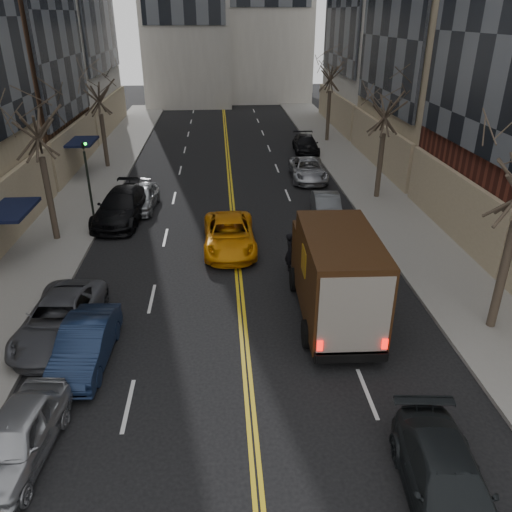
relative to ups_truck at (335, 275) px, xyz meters
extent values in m
cube|color=slate|center=(-12.32, 14.85, -1.70)|extent=(4.00, 66.00, 0.15)
cube|color=slate|center=(5.68, 14.85, -1.70)|extent=(4.00, 66.00, 0.15)
cube|color=black|center=(-13.32, 5.85, 0.63)|extent=(2.00, 3.00, 0.15)
cube|color=black|center=(-13.32, 18.85, 0.63)|extent=(2.00, 3.00, 0.15)
cube|color=black|center=(-14.22, 18.85, -0.42)|extent=(0.20, 3.00, 2.50)
cylinder|color=#382D23|center=(-12.12, 7.85, 0.40)|extent=(0.30, 0.30, 4.05)
cylinder|color=#382D23|center=(-12.12, 20.85, 0.22)|extent=(0.30, 0.30, 3.69)
cylinder|color=#382D23|center=(5.48, -1.15, 0.36)|extent=(0.30, 0.30, 3.96)
cylinder|color=#382D23|center=(5.48, 12.85, 0.27)|extent=(0.30, 0.30, 3.78)
cylinder|color=#382D23|center=(5.48, 27.85, 0.45)|extent=(0.30, 0.30, 4.14)
cylinder|color=black|center=(-10.72, 9.85, 0.28)|extent=(0.12, 0.12, 3.80)
imported|color=black|center=(-10.72, 9.85, 2.63)|extent=(0.15, 0.18, 0.90)
sphere|color=#0CE526|center=(-10.57, 9.75, 2.58)|extent=(0.14, 0.14, 0.14)
cube|color=black|center=(0.00, 0.00, -1.22)|extent=(2.39, 6.49, 0.30)
cube|color=black|center=(0.07, 2.36, -0.21)|extent=(2.41, 1.77, 2.11)
cube|color=black|center=(-0.02, -0.55, 0.24)|extent=(2.55, 4.99, 3.02)
cube|color=black|center=(-0.09, -3.10, -1.22)|extent=(2.32, 0.25, 0.30)
cube|color=red|center=(-1.09, -3.09, -0.77)|extent=(0.18, 0.07, 0.35)
cube|color=red|center=(0.92, -3.14, -0.77)|extent=(0.18, 0.07, 0.35)
cube|color=gold|center=(-1.24, -0.47, 0.84)|extent=(0.07, 0.91, 0.90)
cube|color=gold|center=(1.21, -0.54, 0.84)|extent=(0.07, 0.91, 0.90)
cylinder|color=black|center=(-1.13, 2.14, -1.29)|extent=(0.31, 0.97, 0.96)
cylinder|color=black|center=(1.24, 2.07, -1.29)|extent=(0.31, 0.97, 0.96)
cylinder|color=black|center=(-1.23, -1.68, -1.29)|extent=(0.31, 0.97, 0.96)
cylinder|color=black|center=(1.14, -1.74, -1.29)|extent=(0.31, 0.97, 0.96)
imported|color=black|center=(0.88, -7.95, -1.12)|extent=(2.25, 4.65, 1.30)
cube|color=black|center=(0.88, -7.30, -0.61)|extent=(0.13, 0.04, 0.09)
cube|color=blue|center=(0.88, -7.33, -0.61)|extent=(0.10, 0.01, 0.06)
imported|color=orange|center=(-3.62, 6.30, -1.05)|extent=(2.44, 5.19, 1.44)
imported|color=black|center=(-1.05, 3.94, -0.92)|extent=(0.43, 0.63, 1.71)
imported|color=#A3A5AB|center=(-9.21, -5.86, -1.09)|extent=(2.02, 4.15, 1.37)
imported|color=#111D36|center=(-8.42, -2.01, -1.09)|extent=(1.63, 4.19, 1.36)
imported|color=#494A50|center=(-9.62, -0.47, -1.08)|extent=(2.55, 5.09, 1.38)
imported|color=black|center=(-9.27, 10.39, -0.96)|extent=(2.95, 5.87, 1.63)
imported|color=#9B9FA2|center=(-8.50, 12.09, -1.08)|extent=(1.89, 4.17, 1.39)
imported|color=#4A4D51|center=(1.78, 9.87, -1.12)|extent=(1.69, 4.06, 1.31)
imported|color=#A0A2A7|center=(1.96, 17.02, -1.09)|extent=(2.47, 5.02, 1.37)
imported|color=black|center=(2.98, 24.17, -1.10)|extent=(2.10, 4.72, 1.34)
camera|label=1|loc=(-3.96, -15.39, 8.37)|focal=35.00mm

